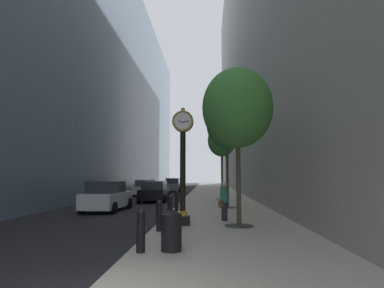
# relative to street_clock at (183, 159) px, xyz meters

# --- Properties ---
(ground_plane) EXTENTS (110.00, 110.00, 0.00)m
(ground_plane) POSITION_rel_street_clock_xyz_m (-1.03, 19.21, -2.67)
(ground_plane) COLOR black
(ground_plane) RESTS_ON ground
(sidewalk_right) EXTENTS (5.54, 80.00, 0.14)m
(sidewalk_right) POSITION_rel_street_clock_xyz_m (1.74, 22.21, -2.60)
(sidewalk_right) COLOR #ADA593
(sidewalk_right) RESTS_ON ground
(building_block_left) EXTENTS (9.00, 80.00, 27.15)m
(building_block_left) POSITION_rel_street_clock_xyz_m (-12.71, 22.21, 10.91)
(building_block_left) COLOR slate
(building_block_left) RESTS_ON ground
(building_block_right) EXTENTS (9.00, 80.00, 38.23)m
(building_block_right) POSITION_rel_street_clock_xyz_m (9.02, 22.21, 16.45)
(building_block_right) COLOR gray
(building_block_right) RESTS_ON ground
(street_clock) EXTENTS (0.84, 0.55, 4.60)m
(street_clock) POSITION_rel_street_clock_xyz_m (0.00, 0.00, 0.00)
(street_clock) COLOR black
(street_clock) RESTS_ON sidewalk_right
(bollard_nearest) EXTENTS (0.23, 0.23, 1.04)m
(bollard_nearest) POSITION_rel_street_clock_xyz_m (-0.69, -4.32, -1.98)
(bollard_nearest) COLOR black
(bollard_nearest) RESTS_ON sidewalk_right
(bollard_second) EXTENTS (0.23, 0.23, 1.04)m
(bollard_second) POSITION_rel_street_clock_xyz_m (-0.69, -1.36, -1.98)
(bollard_second) COLOR black
(bollard_second) RESTS_ON sidewalk_right
(bollard_third) EXTENTS (0.23, 0.23, 1.04)m
(bollard_third) POSITION_rel_street_clock_xyz_m (-0.69, 1.60, -1.98)
(bollard_third) COLOR black
(bollard_third) RESTS_ON sidewalk_right
(bollard_fourth) EXTENTS (0.23, 0.23, 1.04)m
(bollard_fourth) POSITION_rel_street_clock_xyz_m (-0.69, 4.56, -1.98)
(bollard_fourth) COLOR black
(bollard_fourth) RESTS_ON sidewalk_right
(bollard_fifth) EXTENTS (0.23, 0.23, 1.04)m
(bollard_fifth) POSITION_rel_street_clock_xyz_m (-0.69, 7.52, -1.98)
(bollard_fifth) COLOR black
(bollard_fifth) RESTS_ON sidewalk_right
(street_tree_near) EXTENTS (2.74, 2.74, 6.10)m
(street_tree_near) POSITION_rel_street_clock_xyz_m (2.14, -0.17, 1.98)
(street_tree_near) COLOR #333335
(street_tree_near) RESTS_ON sidewalk_right
(street_tree_mid_near) EXTENTS (2.45, 2.45, 6.36)m
(street_tree_mid_near) POSITION_rel_street_clock_xyz_m (2.14, 6.63, 2.39)
(street_tree_mid_near) COLOR #333335
(street_tree_mid_near) RESTS_ON sidewalk_right
(street_tree_mid_far) EXTENTS (2.33, 2.33, 6.12)m
(street_tree_mid_far) POSITION_rel_street_clock_xyz_m (2.14, 13.43, 2.23)
(street_tree_mid_far) COLOR #333335
(street_tree_mid_far) RESTS_ON sidewalk_right
(trash_bin) EXTENTS (0.53, 0.53, 1.05)m
(trash_bin) POSITION_rel_street_clock_xyz_m (0.05, -4.14, -1.99)
(trash_bin) COLOR black
(trash_bin) RESTS_ON sidewalk_right
(pedestrian_walking) EXTENTS (0.50, 0.51, 1.62)m
(pedestrian_walking) POSITION_rel_street_clock_xyz_m (1.67, 1.25, -1.68)
(pedestrian_walking) COLOR #23232D
(pedestrian_walking) RESTS_ON sidewalk_right
(car_silver_near) EXTENTS (2.08, 4.61, 1.60)m
(car_silver_near) POSITION_rel_street_clock_xyz_m (-5.34, 19.20, -1.88)
(car_silver_near) COLOR #B7BABF
(car_silver_near) RESTS_ON ground
(car_black_mid) EXTENTS (2.15, 4.39, 1.61)m
(car_black_mid) POSITION_rel_street_clock_xyz_m (-3.21, 12.35, -1.88)
(car_black_mid) COLOR black
(car_black_mid) RESTS_ON ground
(car_grey_far) EXTENTS (2.07, 4.32, 1.71)m
(car_grey_far) POSITION_rel_street_clock_xyz_m (-3.47, 27.56, -1.84)
(car_grey_far) COLOR slate
(car_grey_far) RESTS_ON ground
(car_white_trailing) EXTENTS (2.11, 4.27, 1.69)m
(car_white_trailing) POSITION_rel_street_clock_xyz_m (-4.86, 5.76, -1.85)
(car_white_trailing) COLOR silver
(car_white_trailing) RESTS_ON ground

